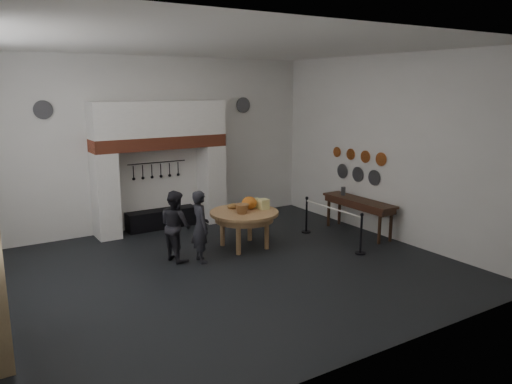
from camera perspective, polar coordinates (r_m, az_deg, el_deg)
floor at (r=10.49m, az=-3.02°, el=-8.89°), size 9.00×8.00×0.02m
ceiling at (r=9.83m, az=-3.32°, el=16.44°), size 9.00×8.00×0.02m
wall_back at (r=13.52m, az=-11.47°, el=5.46°), size 9.00×0.02×4.50m
wall_front at (r=6.76m, az=13.56°, el=-1.07°), size 9.00×0.02×4.50m
wall_right at (r=12.70m, az=14.95°, el=4.88°), size 0.02×8.00×4.50m
chimney_pier_left at (r=12.93m, az=-16.81°, el=-0.39°), size 0.55×0.70×2.15m
chimney_pier_right at (r=13.97m, az=-5.10°, el=0.98°), size 0.55×0.70×2.15m
hearth_brick_band at (r=13.19m, az=-10.94°, el=5.59°), size 3.50×0.72×0.32m
chimney_hood at (r=13.14m, az=-11.04°, el=8.23°), size 3.50×0.70×0.90m
iron_range at (r=13.63m, az=-10.70°, el=-3.02°), size 1.90×0.45×0.50m
utensil_rail at (r=13.51m, az=-11.26°, el=3.33°), size 1.60×0.02×0.02m
work_table at (r=11.65m, az=-1.36°, el=-2.39°), size 1.85×1.85×0.07m
pumpkin at (r=11.79m, az=-0.78°, el=-1.26°), size 0.36×0.36×0.31m
cheese_block_big at (r=11.83m, az=0.84°, el=-1.39°), size 0.22×0.22×0.24m
cheese_block_small at (r=12.07m, az=-0.01°, el=-1.22°), size 0.18×0.18×0.20m
wicker_basket at (r=11.42m, az=-1.62°, el=-1.94°), size 0.37×0.37×0.22m
bread_loaf at (r=11.87m, az=-2.64°, el=-1.63°), size 0.31×0.18×0.13m
visitor_near at (r=10.78m, az=-6.38°, el=-3.94°), size 0.44×0.61×1.58m
visitor_far at (r=10.98m, az=-9.17°, el=-3.80°), size 0.71×0.85×1.55m
side_table at (r=13.02m, az=11.68°, el=-0.96°), size 0.55×2.20×0.06m
pewter_jug at (r=13.42m, az=9.94°, el=0.11°), size 0.12×0.12×0.22m
copper_pan_a at (r=12.84m, az=14.10°, el=3.65°), size 0.03×0.34×0.34m
copper_pan_b at (r=13.22m, az=12.39°, el=3.97°), size 0.03×0.32×0.32m
copper_pan_c at (r=13.62m, az=10.77°, el=4.26°), size 0.03×0.30×0.30m
copper_pan_d at (r=14.02m, az=9.24°, el=4.54°), size 0.03×0.28×0.28m
pewter_plate_left at (r=13.06m, az=13.36°, el=1.60°), size 0.03×0.40×0.40m
pewter_plate_mid at (r=13.48m, az=11.55°, el=2.00°), size 0.03×0.40×0.40m
pewter_plate_right at (r=13.91m, az=9.85°, el=2.37°), size 0.03×0.40×0.40m
pewter_plate_back_left at (r=12.71m, az=-23.16°, el=8.64°), size 0.44×0.03×0.44m
pewter_plate_back_right at (r=14.59m, az=-1.47°, el=9.90°), size 0.44×0.03×0.44m
barrier_post_near at (r=11.54m, az=11.92°, el=-4.81°), size 0.05×0.05×0.90m
barrier_post_far at (r=12.99m, az=5.79°, el=-2.71°), size 0.05×0.05×0.90m
barrier_rope at (r=12.14m, az=8.73°, el=-1.88°), size 0.04×2.00×0.04m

